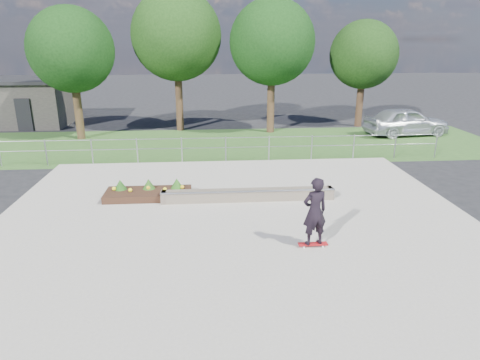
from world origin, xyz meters
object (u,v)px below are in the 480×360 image
at_px(planter_bed, 148,192).
at_px(skateboarder, 315,212).
at_px(grind_ledge, 248,195).
at_px(parked_car, 406,121).

relative_size(planter_bed, skateboarder, 1.53).
relative_size(grind_ledge, parked_car, 1.23).
xyz_separation_m(planter_bed, parked_car, (13.77, 9.57, 0.58)).
bearing_deg(parked_car, skateboarder, 139.80).
xyz_separation_m(grind_ledge, skateboarder, (1.43, -3.60, 0.81)).
distance_m(planter_bed, parked_car, 16.78).
bearing_deg(parked_car, planter_bed, 117.30).
distance_m(grind_ledge, skateboarder, 3.95).
relative_size(skateboarder, parked_car, 0.40).
bearing_deg(skateboarder, parked_car, 57.28).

